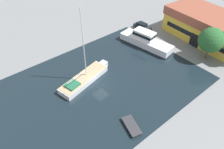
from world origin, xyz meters
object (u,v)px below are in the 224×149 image
Objects in this scene: warehouse_building at (210,27)px; parked_car at (142,26)px; sailboat_moored at (84,78)px; small_dinghy at (132,126)px; quay_tree_near_building at (211,40)px; motor_cruiser at (145,41)px.

warehouse_building reaches higher than parked_car.
small_dinghy is at bearing -14.87° from sailboat_moored.
small_dinghy is at bearing 37.73° from parked_car.
quay_tree_near_building is at bearing 22.38° from small_dinghy.
parked_car is (-13.33, -8.30, -2.35)m from warehouse_building.
quay_tree_near_building is at bearing -71.59° from motor_cruiser.
quay_tree_near_building reaches higher than parked_car.
small_dinghy is (14.38, -18.00, -1.04)m from motor_cruiser.
warehouse_building is 15.41m from motor_cruiser.
motor_cruiser is 23.06m from small_dinghy.
quay_tree_near_building reaches higher than small_dinghy.
parked_car reaches higher than small_dinghy.
quay_tree_near_building is (4.24, -7.25, 1.38)m from warehouse_building.
motor_cruiser is at bearing -115.49° from warehouse_building.
sailboat_moored is (-6.21, -30.92, -2.50)m from warehouse_building.
sailboat_moored is (7.12, -22.63, -0.15)m from parked_car.
motor_cruiser is (-7.44, -13.37, -1.88)m from warehouse_building.
warehouse_building is 31.64m from sailboat_moored.
sailboat_moored reaches higher than quay_tree_near_building.
warehouse_building is 2.93× the size of quay_tree_near_building.
sailboat_moored reaches higher than motor_cruiser.
quay_tree_near_building is at bearing 53.23° from sailboat_moored.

